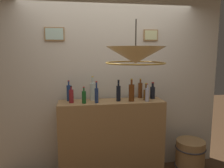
% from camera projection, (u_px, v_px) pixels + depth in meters
% --- Properties ---
extents(panelled_rear_partition, '(3.48, 0.15, 2.88)m').
position_uv_depth(panelled_rear_partition, '(109.00, 72.00, 3.24)').
color(panelled_rear_partition, beige).
rests_on(panelled_rear_partition, ground).
extents(bar_shelf_unit, '(1.48, 0.38, 1.13)m').
position_uv_depth(bar_shelf_unit, '(111.00, 139.00, 3.12)').
color(bar_shelf_unit, '#9E7547').
rests_on(bar_shelf_unit, ground).
extents(liquor_bottle_port, '(0.05, 0.05, 0.25)m').
position_uv_depth(liquor_bottle_port, '(147.00, 94.00, 3.00)').
color(liquor_bottle_port, silver).
rests_on(liquor_bottle_port, bar_shelf_unit).
extents(liquor_bottle_amaro, '(0.08, 0.08, 0.34)m').
position_uv_depth(liquor_bottle_amaro, '(93.00, 91.00, 3.07)').
color(liquor_bottle_amaro, silver).
rests_on(liquor_bottle_amaro, bar_shelf_unit).
extents(liquor_bottle_brandy, '(0.06, 0.06, 0.23)m').
position_uv_depth(liquor_bottle_brandy, '(84.00, 97.00, 2.88)').
color(liquor_bottle_brandy, '#185721').
rests_on(liquor_bottle_brandy, bar_shelf_unit).
extents(liquor_bottle_scotch, '(0.05, 0.05, 0.30)m').
position_uv_depth(liquor_bottle_scotch, '(97.00, 95.00, 2.91)').
color(liquor_bottle_scotch, navy).
rests_on(liquor_bottle_scotch, bar_shelf_unit).
extents(liquor_bottle_tequila, '(0.06, 0.06, 0.23)m').
position_uv_depth(liquor_bottle_tequila, '(71.00, 96.00, 2.92)').
color(liquor_bottle_tequila, maroon).
rests_on(liquor_bottle_tequila, bar_shelf_unit).
extents(liquor_bottle_sherry, '(0.06, 0.06, 0.29)m').
position_uv_depth(liquor_bottle_sherry, '(140.00, 90.00, 3.22)').
color(liquor_bottle_sherry, brown).
rests_on(liquor_bottle_sherry, bar_shelf_unit).
extents(liquor_bottle_bourbon, '(0.06, 0.06, 0.29)m').
position_uv_depth(liquor_bottle_bourbon, '(69.00, 93.00, 3.02)').
color(liquor_bottle_bourbon, navy).
rests_on(liquor_bottle_bourbon, bar_shelf_unit).
extents(liquor_bottle_whiskey, '(0.06, 0.06, 0.30)m').
position_uv_depth(liquor_bottle_whiskey, '(118.00, 93.00, 3.02)').
color(liquor_bottle_whiskey, black).
rests_on(liquor_bottle_whiskey, bar_shelf_unit).
extents(liquor_bottle_rum, '(0.08, 0.08, 0.32)m').
position_uv_depth(liquor_bottle_rum, '(131.00, 92.00, 3.01)').
color(liquor_bottle_rum, '#663312').
rests_on(liquor_bottle_rum, bar_shelf_unit).
extents(liquor_bottle_rye, '(0.07, 0.07, 0.24)m').
position_uv_depth(liquor_bottle_rye, '(153.00, 92.00, 3.18)').
color(liquor_bottle_rye, black).
rests_on(liquor_bottle_rye, bar_shelf_unit).
extents(liquor_bottle_vermouth, '(0.08, 0.08, 0.24)m').
position_uv_depth(liquor_bottle_vermouth, '(146.00, 94.00, 3.10)').
color(liquor_bottle_vermouth, brown).
rests_on(liquor_bottle_vermouth, bar_shelf_unit).
extents(glass_tumbler_rocks, '(0.08, 0.08, 0.08)m').
position_uv_depth(glass_tumbler_rocks, '(131.00, 95.00, 3.22)').
color(glass_tumbler_rocks, silver).
rests_on(glass_tumbler_rocks, bar_shelf_unit).
extents(pendant_lamp, '(0.61, 0.61, 0.44)m').
position_uv_depth(pendant_lamp, '(136.00, 56.00, 2.18)').
color(pendant_lamp, beige).
extents(wooden_barrel, '(0.45, 0.45, 0.51)m').
position_uv_depth(wooden_barrel, '(190.00, 157.00, 3.24)').
color(wooden_barrel, '#9E7547').
rests_on(wooden_barrel, ground).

